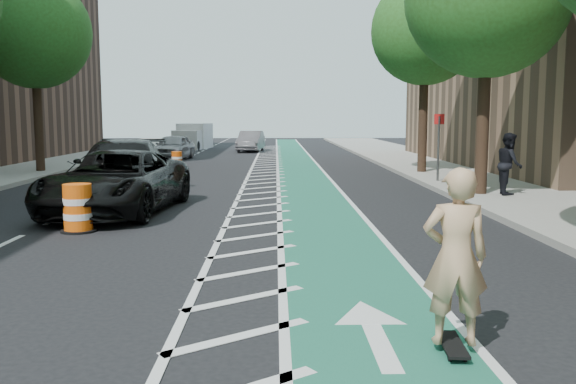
{
  "coord_description": "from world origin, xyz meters",
  "views": [
    {
      "loc": [
        1.91,
        -9.17,
        2.38
      ],
      "look_at": [
        2.12,
        1.18,
        1.1
      ],
      "focal_mm": 38.0,
      "sensor_mm": 36.0,
      "label": 1
    }
  ],
  "objects_px": {
    "barrel_a": "(78,209)",
    "skateboarder": "(455,257)",
    "suv_near": "(117,182)",
    "suv_far": "(123,171)"
  },
  "relations": [
    {
      "from": "barrel_a",
      "to": "skateboarder",
      "type": "bearing_deg",
      "value": -48.5
    },
    {
      "from": "suv_near",
      "to": "barrel_a",
      "type": "height_order",
      "value": "suv_near"
    },
    {
      "from": "skateboarder",
      "to": "barrel_a",
      "type": "height_order",
      "value": "skateboarder"
    },
    {
      "from": "skateboarder",
      "to": "barrel_a",
      "type": "distance_m",
      "value": 8.92
    },
    {
      "from": "skateboarder",
      "to": "suv_far",
      "type": "distance_m",
      "value": 12.8
    },
    {
      "from": "skateboarder",
      "to": "suv_far",
      "type": "height_order",
      "value": "skateboarder"
    },
    {
      "from": "suv_near",
      "to": "skateboarder",
      "type": "bearing_deg",
      "value": -52.44
    },
    {
      "from": "suv_near",
      "to": "barrel_a",
      "type": "bearing_deg",
      "value": -87.64
    },
    {
      "from": "skateboarder",
      "to": "barrel_a",
      "type": "xyz_separation_m",
      "value": [
        -5.9,
        6.67,
        -0.52
      ]
    },
    {
      "from": "skateboarder",
      "to": "suv_near",
      "type": "relative_size",
      "value": 0.32
    }
  ]
}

